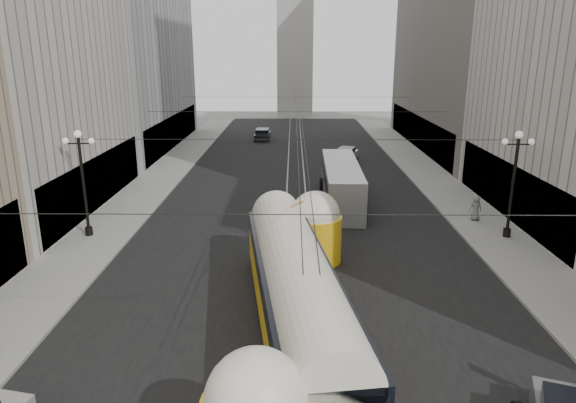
{
  "coord_description": "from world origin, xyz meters",
  "views": [
    {
      "loc": [
        -0.24,
        -11.12,
        10.87
      ],
      "look_at": [
        -0.49,
        12.44,
        3.94
      ],
      "focal_mm": 32.0,
      "sensor_mm": 36.0,
      "label": 1
    }
  ],
  "objects_px": {
    "pedestrian_crossing_b": "(305,362)",
    "pedestrian_sidewalk_right": "(476,208)",
    "streetcar": "(296,289)",
    "city_bus": "(341,182)"
  },
  "relations": [
    {
      "from": "pedestrian_crossing_b",
      "to": "pedestrian_sidewalk_right",
      "type": "bearing_deg",
      "value": 166.39
    },
    {
      "from": "pedestrian_crossing_b",
      "to": "pedestrian_sidewalk_right",
      "type": "height_order",
      "value": "pedestrian_sidewalk_right"
    },
    {
      "from": "streetcar",
      "to": "pedestrian_sidewalk_right",
      "type": "distance_m",
      "value": 18.35
    },
    {
      "from": "city_bus",
      "to": "streetcar",
      "type": "bearing_deg",
      "value": -100.56
    },
    {
      "from": "pedestrian_crossing_b",
      "to": "pedestrian_sidewalk_right",
      "type": "distance_m",
      "value": 20.68
    },
    {
      "from": "city_bus",
      "to": "pedestrian_crossing_b",
      "type": "relative_size",
      "value": 7.62
    },
    {
      "from": "pedestrian_crossing_b",
      "to": "pedestrian_sidewalk_right",
      "type": "relative_size",
      "value": 0.94
    },
    {
      "from": "streetcar",
      "to": "pedestrian_crossing_b",
      "type": "bearing_deg",
      "value": -84.6
    },
    {
      "from": "streetcar",
      "to": "pedestrian_crossing_b",
      "type": "distance_m",
      "value": 3.39
    },
    {
      "from": "pedestrian_sidewalk_right",
      "to": "streetcar",
      "type": "bearing_deg",
      "value": 47.78
    }
  ]
}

